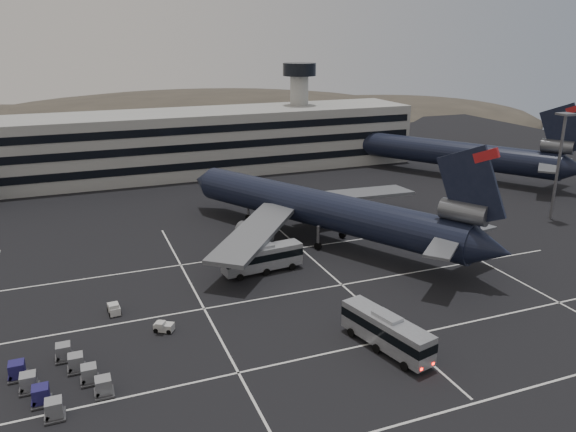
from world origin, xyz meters
The scene contains 12 objects.
ground centered at (0.00, 0.00, 0.00)m, with size 260.00×260.00×0.00m, color black.
lane_markings centered at (0.95, 0.72, 0.01)m, with size 90.00×55.62×0.01m.
terminal centered at (-2.95, 71.14, 6.93)m, with size 125.00×26.00×24.00m.
hills centered at (17.99, 170.00, -12.07)m, with size 352.00×180.00×44.00m.
lightpole_right centered at (58.00, 15.00, 11.82)m, with size 2.40×2.40×18.28m.
trijet_main centered at (16.34, 19.30, 5.25)m, with size 42.30×52.99×18.08m.
trijet_far centered at (60.50, 46.86, 5.43)m, with size 36.88×51.45×18.08m.
bus_near centered at (9.21, -11.43, 2.15)m, with size 5.06×11.41×3.92m.
bus_far centered at (3.87, 11.61, 2.14)m, with size 11.27×3.72×3.90m.
tug_a centered at (-15.88, 6.61, 0.62)m, with size 1.47×2.27×1.39m.
tug_b centered at (-11.15, 0.44, 0.58)m, with size 2.36×2.12×1.30m.
uld_cluster centered at (-21.77, -6.03, 0.81)m, with size 9.66×11.62×1.65m.
Camera 1 is at (-18.44, -54.58, 30.69)m, focal length 35.00 mm.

